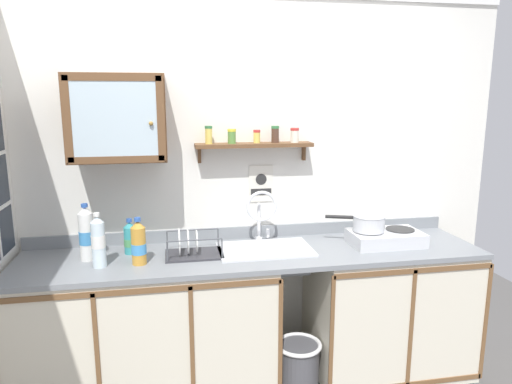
{
  "coord_description": "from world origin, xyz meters",
  "views": [
    {
      "loc": [
        -0.49,
        -2.4,
        1.86
      ],
      "look_at": [
        0.03,
        0.37,
        1.28
      ],
      "focal_mm": 32.7,
      "sensor_mm": 36.0,
      "label": 1
    }
  ],
  "objects_px": {
    "bottle_opaque_white_2": "(86,234)",
    "wall_cabinet": "(118,118)",
    "hot_plate_stove": "(385,238)",
    "bottle_water_clear_0": "(98,241)",
    "saucepan": "(368,222)",
    "sink": "(264,250)",
    "trash_bin": "(298,371)",
    "dish_rack": "(192,249)",
    "bottle_detergent_teal_1": "(130,238)",
    "bottle_juice_amber_3": "(139,244)",
    "warning_sign": "(261,184)"
  },
  "relations": [
    {
      "from": "bottle_detergent_teal_1",
      "to": "hot_plate_stove",
      "type": "bearing_deg",
      "value": -4.41
    },
    {
      "from": "bottle_opaque_white_2",
      "to": "dish_rack",
      "type": "distance_m",
      "value": 0.6
    },
    {
      "from": "sink",
      "to": "bottle_juice_amber_3",
      "type": "xyz_separation_m",
      "value": [
        -0.74,
        -0.12,
        0.13
      ]
    },
    {
      "from": "bottle_opaque_white_2",
      "to": "bottle_juice_amber_3",
      "type": "distance_m",
      "value": 0.32
    },
    {
      "from": "bottle_juice_amber_3",
      "to": "trash_bin",
      "type": "height_order",
      "value": "bottle_juice_amber_3"
    },
    {
      "from": "sink",
      "to": "dish_rack",
      "type": "distance_m",
      "value": 0.45
    },
    {
      "from": "bottle_detergent_teal_1",
      "to": "bottle_opaque_white_2",
      "type": "bearing_deg",
      "value": -162.77
    },
    {
      "from": "hot_plate_stove",
      "to": "trash_bin",
      "type": "xyz_separation_m",
      "value": [
        -0.6,
        -0.15,
        -0.78
      ]
    },
    {
      "from": "bottle_opaque_white_2",
      "to": "trash_bin",
      "type": "xyz_separation_m",
      "value": [
        1.21,
        -0.2,
        -0.88
      ]
    },
    {
      "from": "hot_plate_stove",
      "to": "bottle_detergent_teal_1",
      "type": "bearing_deg",
      "value": 175.59
    },
    {
      "from": "hot_plate_stove",
      "to": "warning_sign",
      "type": "bearing_deg",
      "value": 157.65
    },
    {
      "from": "bottle_detergent_teal_1",
      "to": "bottle_water_clear_0",
      "type": "bearing_deg",
      "value": -127.51
    },
    {
      "from": "wall_cabinet",
      "to": "trash_bin",
      "type": "relative_size",
      "value": 1.37
    },
    {
      "from": "bottle_water_clear_0",
      "to": "trash_bin",
      "type": "distance_m",
      "value": 1.43
    },
    {
      "from": "bottle_opaque_white_2",
      "to": "wall_cabinet",
      "type": "height_order",
      "value": "wall_cabinet"
    },
    {
      "from": "bottle_water_clear_0",
      "to": "bottle_opaque_white_2",
      "type": "bearing_deg",
      "value": 122.98
    },
    {
      "from": "saucepan",
      "to": "trash_bin",
      "type": "distance_m",
      "value": 1.02
    },
    {
      "from": "wall_cabinet",
      "to": "bottle_water_clear_0",
      "type": "bearing_deg",
      "value": -117.69
    },
    {
      "from": "sink",
      "to": "saucepan",
      "type": "height_order",
      "value": "sink"
    },
    {
      "from": "hot_plate_stove",
      "to": "wall_cabinet",
      "type": "distance_m",
      "value": 1.79
    },
    {
      "from": "hot_plate_stove",
      "to": "saucepan",
      "type": "bearing_deg",
      "value": 169.14
    },
    {
      "from": "saucepan",
      "to": "bottle_water_clear_0",
      "type": "relative_size",
      "value": 1.19
    },
    {
      "from": "sink",
      "to": "trash_bin",
      "type": "xyz_separation_m",
      "value": [
        0.18,
        -0.2,
        -0.72
      ]
    },
    {
      "from": "bottle_water_clear_0",
      "to": "bottle_juice_amber_3",
      "type": "relative_size",
      "value": 1.14
    },
    {
      "from": "saucepan",
      "to": "dish_rack",
      "type": "distance_m",
      "value": 1.11
    },
    {
      "from": "bottle_detergent_teal_1",
      "to": "bottle_juice_amber_3",
      "type": "distance_m",
      "value": 0.21
    },
    {
      "from": "saucepan",
      "to": "dish_rack",
      "type": "bearing_deg",
      "value": -179.59
    },
    {
      "from": "warning_sign",
      "to": "bottle_opaque_white_2",
      "type": "bearing_deg",
      "value": -166.44
    },
    {
      "from": "hot_plate_stove",
      "to": "bottle_water_clear_0",
      "type": "bearing_deg",
      "value": -177.5
    },
    {
      "from": "sink",
      "to": "saucepan",
      "type": "distance_m",
      "value": 0.68
    },
    {
      "from": "dish_rack",
      "to": "warning_sign",
      "type": "relative_size",
      "value": 1.41
    },
    {
      "from": "saucepan",
      "to": "wall_cabinet",
      "type": "height_order",
      "value": "wall_cabinet"
    },
    {
      "from": "bottle_opaque_white_2",
      "to": "wall_cabinet",
      "type": "xyz_separation_m",
      "value": [
        0.2,
        0.1,
        0.65
      ]
    },
    {
      "from": "bottle_detergent_teal_1",
      "to": "warning_sign",
      "type": "bearing_deg",
      "value": 12.51
    },
    {
      "from": "bottle_detergent_teal_1",
      "to": "warning_sign",
      "type": "distance_m",
      "value": 0.89
    },
    {
      "from": "saucepan",
      "to": "hot_plate_stove",
      "type": "bearing_deg",
      "value": -10.86
    },
    {
      "from": "trash_bin",
      "to": "bottle_detergent_teal_1",
      "type": "bearing_deg",
      "value": 164.7
    },
    {
      "from": "dish_rack",
      "to": "hot_plate_stove",
      "type": "bearing_deg",
      "value": -0.63
    },
    {
      "from": "trash_bin",
      "to": "sink",
      "type": "bearing_deg",
      "value": 131.83
    },
    {
      "from": "dish_rack",
      "to": "wall_cabinet",
      "type": "bearing_deg",
      "value": 160.72
    },
    {
      "from": "warning_sign",
      "to": "bottle_juice_amber_3",
      "type": "bearing_deg",
      "value": -153.78
    },
    {
      "from": "bottle_opaque_white_2",
      "to": "dish_rack",
      "type": "bearing_deg",
      "value": -3.51
    },
    {
      "from": "sink",
      "to": "bottle_water_clear_0",
      "type": "relative_size",
      "value": 1.86
    },
    {
      "from": "bottle_water_clear_0",
      "to": "bottle_opaque_white_2",
      "type": "distance_m",
      "value": 0.15
    },
    {
      "from": "bottle_water_clear_0",
      "to": "bottle_detergent_teal_1",
      "type": "bearing_deg",
      "value": 52.49
    },
    {
      "from": "bottle_detergent_teal_1",
      "to": "dish_rack",
      "type": "distance_m",
      "value": 0.38
    },
    {
      "from": "saucepan",
      "to": "dish_rack",
      "type": "relative_size",
      "value": 1.08
    },
    {
      "from": "hot_plate_stove",
      "to": "wall_cabinet",
      "type": "relative_size",
      "value": 0.83
    },
    {
      "from": "hot_plate_stove",
      "to": "warning_sign",
      "type": "distance_m",
      "value": 0.87
    },
    {
      "from": "bottle_juice_amber_3",
      "to": "wall_cabinet",
      "type": "bearing_deg",
      "value": 113.06
    }
  ]
}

